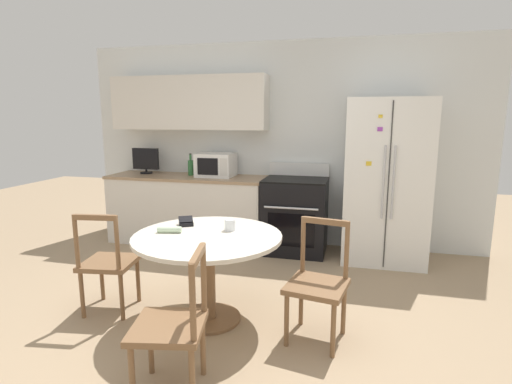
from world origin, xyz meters
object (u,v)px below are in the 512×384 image
Objects in this scene: candle_glass at (230,226)px; dining_chair_near at (173,326)px; dining_chair_right at (318,284)px; oven_range at (295,215)px; microwave at (216,165)px; refrigerator at (386,181)px; dining_chair_left at (108,263)px; counter_bottle at (191,167)px; countertop_tv at (146,160)px; wallet at (186,222)px.

dining_chair_near is at bearing -91.37° from candle_glass.
dining_chair_near is 1.00× the size of dining_chair_right.
microwave reaches higher than oven_range.
microwave is at bearing 176.65° from refrigerator.
dining_chair_left is (-0.26, -2.04, -0.62)m from microwave.
refrigerator is 2.07× the size of dining_chair_right.
refrigerator is 3.10m from dining_chair_near.
counter_bottle reaches higher than oven_range.
dining_chair_near is (1.75, -2.88, -0.65)m from countertop_tv.
counter_bottle is at bearing 9.45° from dining_chair_near.
dining_chair_right is 5.35× the size of wallet.
refrigerator reaches higher than oven_range.
microwave is 1.62× the size of counter_bottle.
oven_range is at bearing 177.65° from refrigerator.
oven_range is 1.20× the size of dining_chair_left.
dining_chair_near is at bearing -58.62° from countertop_tv.
dining_chair_left is (-1.78, -0.00, 0.00)m from dining_chair_right.
microwave is 2.61m from dining_chair_right.
dining_chair_right is (-0.58, -1.91, -0.50)m from refrigerator.
candle_glass is at bearing -99.65° from oven_range.
counter_bottle is 0.32× the size of dining_chair_near.
dining_chair_left is 5.35× the size of wallet.
dining_chair_right is at bearing -38.98° from countertop_tv.
oven_range is 1.20× the size of dining_chair_near.
countertop_tv is 2.28m from dining_chair_left.
microwave is at bearing 101.00° from wallet.
dining_chair_left is at bearing -97.35° from microwave.
dining_chair_left is 1.10m from candle_glass.
oven_range is 1.78m from candle_glass.
dining_chair_right is 9.64× the size of candle_glass.
counter_bottle is 2.13m from dining_chair_left.
dining_chair_near is 1.29m from dining_chair_left.
dining_chair_right is at bearing -13.77° from wallet.
microwave reaches higher than dining_chair_right.
dining_chair_right is (1.88, -2.05, -0.57)m from counter_bottle.
countertop_tv reaches higher than wallet.
refrigerator is 2.06m from dining_chair_right.
dining_chair_near is at bearing -96.55° from oven_range.
microwave is at bearing -2.39° from counter_bottle.
microwave is at bearing -43.03° from dining_chair_right.
counter_bottle is at bearing 121.66° from candle_glass.
wallet is (-0.72, -1.66, 0.29)m from oven_range.
candle_glass is at bearing -8.36° from wallet.
countertop_tv is 3.43m from dining_chair_near.
counter_bottle is at bearing 84.54° from dining_chair_left.
wallet is (0.34, -1.74, -0.29)m from microwave.
counter_bottle reaches higher than dining_chair_right.
dining_chair_right is at bearing -16.69° from candle_glass.
microwave is 4.98× the size of candle_glass.
dining_chair_near is 1.23m from wallet.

